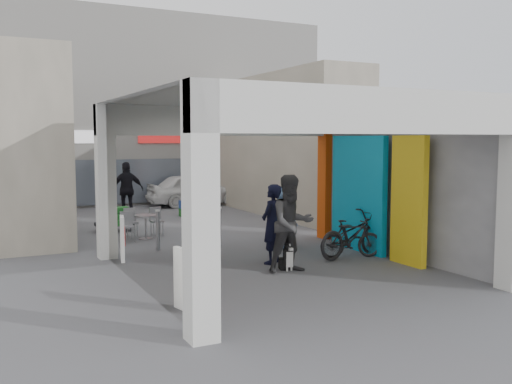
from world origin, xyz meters
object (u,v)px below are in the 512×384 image
bicycle_front (352,234)px  white_van (195,189)px  produce_stand (114,222)px  bicycle_rear (351,239)px  cafe_set (140,228)px  border_collie (287,258)px  man_elderly (285,216)px  man_with_dog (272,224)px  man_crates (127,190)px  man_back_turned (292,224)px

bicycle_front → white_van: (0.36, 11.31, 0.13)m
produce_stand → bicycle_rear: 7.39m
cafe_set → bicycle_rear: size_ratio=0.89×
border_collie → man_elderly: bearing=80.1°
man_with_dog → white_van: man_with_dog is taller
border_collie → white_van: 12.01m
man_crates → man_elderly: bearing=110.0°
man_back_turned → man_elderly: size_ratio=1.30×
bicycle_front → bicycle_rear: bearing=121.0°
produce_stand → man_crates: size_ratio=0.55×
man_elderly → white_van: size_ratio=0.40×
bicycle_rear → white_van: white_van is taller
cafe_set → man_with_dog: bearing=-68.7°
man_elderly → bicycle_front: (0.75, -1.84, -0.24)m
man_back_turned → bicycle_front: bearing=20.0°
man_with_dog → man_crates: 8.81m
produce_stand → man_crates: 3.12m
bicycle_rear → white_van: size_ratio=0.38×
produce_stand → man_elderly: size_ratio=0.69×
man_crates → bicycle_rear: bearing=110.6°
bicycle_rear → bicycle_front: bearing=-30.9°
produce_stand → bicycle_front: (4.10, -6.13, 0.26)m
border_collie → man_elderly: (1.24, 2.30, 0.53)m
cafe_set → man_with_dog: (1.75, -4.49, 0.59)m
man_elderly → bicycle_rear: size_ratio=1.05×
man_back_turned → man_crates: man_back_turned is taller
border_collie → man_back_turned: man_back_turned is taller
cafe_set → border_collie: bearing=-71.6°
man_elderly → man_crates: man_crates is taller
produce_stand → man_elderly: (3.35, -4.29, 0.50)m
man_elderly → man_crates: (-2.26, 7.13, 0.19)m
border_collie → man_crates: bearing=114.5°
bicycle_rear → man_with_dog: bearing=96.8°
man_with_dog → man_crates: bearing=-118.9°
border_collie → bicycle_rear: bearing=30.2°
man_elderly → bicycle_front: size_ratio=0.76×
man_with_dog → bicycle_rear: size_ratio=1.19×
man_crates → bicycle_rear: man_crates is taller
border_collie → man_elderly: 2.66m
man_with_dog → bicycle_front: size_ratio=0.86×
border_collie → man_back_turned: size_ratio=0.30×
cafe_set → man_crates: 4.37m
man_with_dog → bicycle_front: 2.01m
white_van → man_crates: bearing=126.1°
white_van → bicycle_front: bearing=179.5°
man_back_turned → border_collie: bearing=92.6°
produce_stand → man_with_dog: (2.13, -5.90, 0.60)m
man_crates → produce_stand: bearing=71.4°
produce_stand → man_back_turned: (2.11, -6.79, 0.72)m
border_collie → bicycle_front: size_ratio=0.30×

